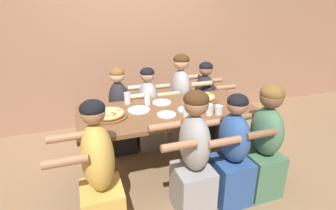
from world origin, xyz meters
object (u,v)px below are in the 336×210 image
at_px(diner_near_midright, 232,156).
at_px(diner_far_midleft, 120,115).
at_px(diner_far_center, 149,112).
at_px(drinking_glass_e, 84,112).
at_px(pizza_board_second, 202,98).
at_px(drinking_glass_a, 186,109).
at_px(empty_plate_c, 139,110).
at_px(drinking_glass_g, 94,122).
at_px(diner_near_left, 100,179).
at_px(cocktail_glass_blue, 219,110).
at_px(drinking_glass_b, 127,99).
at_px(pizza_board_main, 109,115).
at_px(diner_far_midright, 181,102).
at_px(empty_plate_d, 166,114).
at_px(empty_plate_b, 161,102).
at_px(diner_far_right, 204,104).
at_px(diner_near_center, 193,159).
at_px(diner_near_right, 264,146).
at_px(empty_plate_a, 188,110).
at_px(drinking_glass_d, 147,98).
at_px(drinking_glass_f, 209,110).

xyz_separation_m(diner_near_midright, diner_far_midleft, (-0.79, 1.26, 0.01)).
distance_m(diner_far_center, diner_near_midright, 1.33).
distance_m(drinking_glass_e, diner_near_midright, 1.45).
distance_m(pizza_board_second, drinking_glass_a, 0.51).
bearing_deg(drinking_glass_a, empty_plate_c, 143.78).
height_order(drinking_glass_g, diner_near_left, diner_near_left).
xyz_separation_m(cocktail_glass_blue, drinking_glass_b, (-0.79, 0.59, 0.02)).
height_order(drinking_glass_a, diner_near_left, diner_near_left).
relative_size(pizza_board_main, diner_far_midright, 0.30).
bearing_deg(cocktail_glass_blue, drinking_glass_e, 163.57).
bearing_deg(drinking_glass_g, cocktail_glass_blue, -3.21).
relative_size(empty_plate_d, drinking_glass_b, 1.51).
bearing_deg(drinking_glass_e, cocktail_glass_blue, -16.43).
height_order(pizza_board_second, empty_plate_b, pizza_board_second).
bearing_deg(empty_plate_c, diner_far_center, 65.75).
bearing_deg(diner_far_midleft, cocktail_glass_blue, 42.72).
height_order(empty_plate_c, cocktail_glass_blue, cocktail_glass_blue).
relative_size(pizza_board_second, drinking_glass_b, 2.96).
distance_m(drinking_glass_b, diner_far_midleft, 0.45).
xyz_separation_m(cocktail_glass_blue, diner_far_right, (0.32, 0.91, -0.30)).
relative_size(empty_plate_b, diner_near_center, 0.18).
distance_m(empty_plate_c, diner_far_midright, 0.91).
bearing_deg(diner_near_midright, drinking_glass_b, 38.28).
height_order(empty_plate_d, diner_near_right, diner_near_right).
distance_m(cocktail_glass_blue, drinking_glass_g, 1.19).
distance_m(pizza_board_second, empty_plate_c, 0.75).
distance_m(drinking_glass_g, diner_near_right, 1.57).
height_order(empty_plate_b, diner_far_midright, diner_far_midright).
distance_m(empty_plate_a, diner_far_right, 0.95).
bearing_deg(diner_far_right, empty_plate_d, -46.80).
xyz_separation_m(cocktail_glass_blue, diner_far_midright, (-0.03, 0.91, -0.23)).
height_order(cocktail_glass_blue, diner_near_right, diner_near_right).
xyz_separation_m(diner_near_center, diner_far_right, (0.74, 1.26, -0.05)).
distance_m(drinking_glass_e, diner_far_midleft, 0.75).
xyz_separation_m(empty_plate_d, drinking_glass_a, (0.17, -0.08, 0.07)).
bearing_deg(drinking_glass_a, drinking_glass_b, 131.23).
height_order(empty_plate_c, drinking_glass_d, drinking_glass_d).
relative_size(pizza_board_second, empty_plate_d, 1.96).
distance_m(pizza_board_second, drinking_glass_g, 1.27).
bearing_deg(drinking_glass_f, diner_near_midright, -81.79).
bearing_deg(diner_near_midright, empty_plate_c, 43.85).
xyz_separation_m(diner_far_midright, diner_far_right, (0.35, 0.00, -0.07)).
bearing_deg(empty_plate_a, drinking_glass_e, 169.79).
xyz_separation_m(drinking_glass_g, diner_near_midright, (1.14, -0.42, -0.33)).
bearing_deg(diner_far_right, diner_far_midright, -90.00).
bearing_deg(diner_near_right, drinking_glass_a, 56.46).
height_order(diner_near_left, diner_near_center, diner_near_left).
bearing_deg(diner_far_midright, pizza_board_second, 6.91).
xyz_separation_m(diner_far_midright, diner_near_center, (-0.40, -1.26, -0.02)).
height_order(empty_plate_a, empty_plate_b, same).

